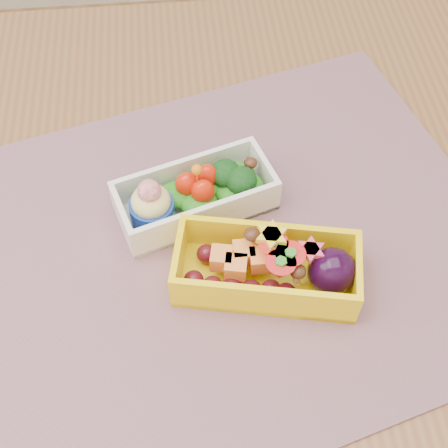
{
  "coord_description": "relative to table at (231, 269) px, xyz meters",
  "views": [
    {
      "loc": [
        -0.05,
        -0.39,
        1.29
      ],
      "look_at": [
        -0.01,
        -0.03,
        0.79
      ],
      "focal_mm": 49.36,
      "sensor_mm": 36.0,
      "label": 1
    }
  ],
  "objects": [
    {
      "name": "bento_white",
      "position": [
        -0.04,
        0.02,
        0.13
      ],
      "size": [
        0.18,
        0.12,
        0.07
      ],
      "rotation": [
        0.0,
        0.0,
        0.31
      ],
      "color": "white",
      "rests_on": "placemat"
    },
    {
      "name": "placemat",
      "position": [
        -0.02,
        -0.04,
        0.1
      ],
      "size": [
        0.69,
        0.6,
        0.0
      ],
      "primitive_type": "cube",
      "rotation": [
        0.0,
        0.0,
        0.27
      ],
      "color": "#8D616A",
      "rests_on": "table"
    },
    {
      "name": "ground",
      "position": [
        0.0,
        0.0,
        -0.65
      ],
      "size": [
        3.0,
        3.0,
        0.0
      ],
      "primitive_type": "plane",
      "color": "olive"
    },
    {
      "name": "bento_yellow",
      "position": [
        0.03,
        -0.08,
        0.13
      ],
      "size": [
        0.19,
        0.11,
        0.06
      ],
      "rotation": [
        0.0,
        0.0,
        -0.21
      ],
      "color": "yellow",
      "rests_on": "placemat"
    },
    {
      "name": "table",
      "position": [
        0.0,
        0.0,
        0.0
      ],
      "size": [
        1.2,
        0.8,
        0.75
      ],
      "color": "brown",
      "rests_on": "ground"
    }
  ]
}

